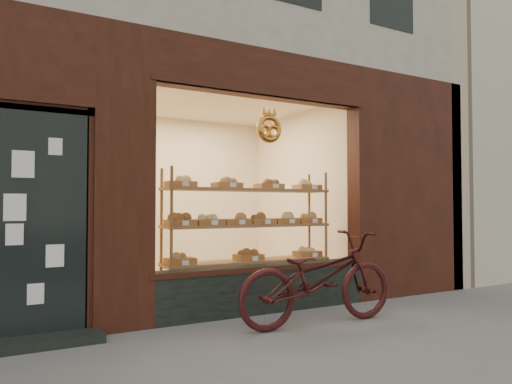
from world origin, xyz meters
TOP-DOWN VIEW (x-y plane):
  - ground at (0.00, 0.00)m, footprint 90.00×90.00m
  - neighbor_right at (9.60, 5.50)m, footprint 12.00×7.00m
  - display_shelf at (0.45, 2.55)m, footprint 2.20×0.45m
  - bicycle at (0.66, 1.35)m, footprint 1.88×0.71m

SIDE VIEW (x-z plane):
  - ground at x=0.00m, z-range 0.00..0.00m
  - bicycle at x=0.66m, z-range 0.00..0.98m
  - display_shelf at x=0.45m, z-range 0.03..1.73m
  - neighbor_right at x=9.60m, z-range 0.00..9.00m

